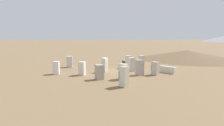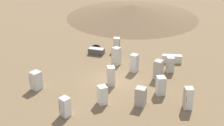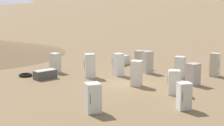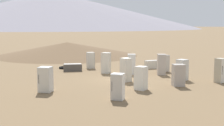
{
  "view_description": "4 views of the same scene",
  "coord_description": "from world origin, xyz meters",
  "px_view_note": "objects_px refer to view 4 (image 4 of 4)",
  "views": [
    {
      "loc": [
        -21.1,
        -1.21,
        4.06
      ],
      "look_at": [
        -0.62,
        -0.39,
        1.14
      ],
      "focal_mm": 28.0,
      "sensor_mm": 36.0,
      "label": 1
    },
    {
      "loc": [
        -18.5,
        14.98,
        12.83
      ],
      "look_at": [
        0.51,
        -0.35,
        1.46
      ],
      "focal_mm": 50.0,
      "sensor_mm": 36.0,
      "label": 2
    },
    {
      "loc": [
        4.41,
        24.23,
        6.09
      ],
      "look_at": [
        1.31,
        1.14,
        1.71
      ],
      "focal_mm": 60.0,
      "sensor_mm": 36.0,
      "label": 3
    },
    {
      "loc": [
        -8.07,
        21.42,
        4.13
      ],
      "look_at": [
        0.43,
        1.08,
        1.38
      ],
      "focal_mm": 50.0,
      "sensor_mm": 36.0,
      "label": 4
    }
  ],
  "objects_px": {
    "discarded_fridge_3": "(155,64)",
    "discarded_fridge_8": "(182,70)",
    "discarded_fridge_9": "(164,63)",
    "discarded_fridge_11": "(118,87)",
    "discarded_fridge_10": "(178,75)",
    "scrap_tire": "(64,68)",
    "discarded_fridge_2": "(73,67)",
    "discarded_fridge_5": "(221,71)",
    "discarded_fridge_6": "(45,79)",
    "discarded_fridge_4": "(161,64)",
    "discarded_fridge_7": "(126,70)",
    "discarded_fridge_12": "(132,64)",
    "discarded_fridge_1": "(141,78)",
    "discarded_fridge_13": "(91,60)",
    "discarded_fridge_0": "(106,63)"
  },
  "relations": [
    {
      "from": "discarded_fridge_10",
      "to": "discarded_fridge_8",
      "type": "bearing_deg",
      "value": 65.09
    },
    {
      "from": "discarded_fridge_3",
      "to": "discarded_fridge_6",
      "type": "height_order",
      "value": "discarded_fridge_6"
    },
    {
      "from": "discarded_fridge_8",
      "to": "discarded_fridge_12",
      "type": "bearing_deg",
      "value": -164.49
    },
    {
      "from": "discarded_fridge_10",
      "to": "discarded_fridge_1",
      "type": "bearing_deg",
      "value": -161.39
    },
    {
      "from": "discarded_fridge_5",
      "to": "discarded_fridge_7",
      "type": "distance_m",
      "value": 6.71
    },
    {
      "from": "discarded_fridge_4",
      "to": "scrap_tire",
      "type": "xyz_separation_m",
      "value": [
        9.21,
        0.06,
        -0.75
      ]
    },
    {
      "from": "discarded_fridge_1",
      "to": "discarded_fridge_11",
      "type": "bearing_deg",
      "value": -174.53
    },
    {
      "from": "discarded_fridge_13",
      "to": "scrap_tire",
      "type": "relative_size",
      "value": 1.54
    },
    {
      "from": "discarded_fridge_8",
      "to": "discarded_fridge_10",
      "type": "bearing_deg",
      "value": -55.74
    },
    {
      "from": "discarded_fridge_10",
      "to": "discarded_fridge_12",
      "type": "height_order",
      "value": "discarded_fridge_12"
    },
    {
      "from": "discarded_fridge_0",
      "to": "discarded_fridge_1",
      "type": "distance_m",
      "value": 7.09
    },
    {
      "from": "discarded_fridge_2",
      "to": "discarded_fridge_5",
      "type": "relative_size",
      "value": 1.01
    },
    {
      "from": "discarded_fridge_8",
      "to": "discarded_fridge_12",
      "type": "height_order",
      "value": "discarded_fridge_12"
    },
    {
      "from": "discarded_fridge_11",
      "to": "scrap_tire",
      "type": "bearing_deg",
      "value": -51.43
    },
    {
      "from": "discarded_fridge_1",
      "to": "discarded_fridge_6",
      "type": "height_order",
      "value": "discarded_fridge_6"
    },
    {
      "from": "discarded_fridge_12",
      "to": "discarded_fridge_4",
      "type": "bearing_deg",
      "value": -1.07
    },
    {
      "from": "discarded_fridge_0",
      "to": "discarded_fridge_3",
      "type": "height_order",
      "value": "discarded_fridge_0"
    },
    {
      "from": "discarded_fridge_1",
      "to": "discarded_fridge_12",
      "type": "distance_m",
      "value": 6.18
    },
    {
      "from": "discarded_fridge_3",
      "to": "discarded_fridge_2",
      "type": "bearing_deg",
      "value": 80.72
    },
    {
      "from": "discarded_fridge_5",
      "to": "discarded_fridge_11",
      "type": "relative_size",
      "value": 1.19
    },
    {
      "from": "discarded_fridge_11",
      "to": "discarded_fridge_10",
      "type": "bearing_deg",
      "value": -119.97
    },
    {
      "from": "discarded_fridge_2",
      "to": "discarded_fridge_5",
      "type": "xyz_separation_m",
      "value": [
        -12.45,
        0.8,
        0.54
      ]
    },
    {
      "from": "discarded_fridge_8",
      "to": "discarded_fridge_11",
      "type": "height_order",
      "value": "discarded_fridge_8"
    },
    {
      "from": "discarded_fridge_8",
      "to": "scrap_tire",
      "type": "relative_size",
      "value": 1.57
    },
    {
      "from": "discarded_fridge_5",
      "to": "discarded_fridge_12",
      "type": "height_order",
      "value": "discarded_fridge_5"
    },
    {
      "from": "discarded_fridge_5",
      "to": "discarded_fridge_11",
      "type": "height_order",
      "value": "discarded_fridge_5"
    },
    {
      "from": "discarded_fridge_4",
      "to": "discarded_fridge_7",
      "type": "bearing_deg",
      "value": -131.43
    },
    {
      "from": "discarded_fridge_10",
      "to": "discarded_fridge_9",
      "type": "bearing_deg",
      "value": 82.92
    },
    {
      "from": "discarded_fridge_3",
      "to": "discarded_fridge_8",
      "type": "relative_size",
      "value": 1.16
    },
    {
      "from": "discarded_fridge_10",
      "to": "discarded_fridge_13",
      "type": "relative_size",
      "value": 0.97
    },
    {
      "from": "discarded_fridge_7",
      "to": "discarded_fridge_13",
      "type": "relative_size",
      "value": 1.13
    },
    {
      "from": "discarded_fridge_4",
      "to": "discarded_fridge_13",
      "type": "height_order",
      "value": "discarded_fridge_4"
    },
    {
      "from": "discarded_fridge_1",
      "to": "discarded_fridge_5",
      "type": "bearing_deg",
      "value": -32.65
    },
    {
      "from": "discarded_fridge_8",
      "to": "discarded_fridge_13",
      "type": "distance_m",
      "value": 9.52
    },
    {
      "from": "scrap_tire",
      "to": "discarded_fridge_0",
      "type": "bearing_deg",
      "value": 168.15
    },
    {
      "from": "discarded_fridge_10",
      "to": "discarded_fridge_2",
      "type": "bearing_deg",
      "value": 133.63
    },
    {
      "from": "discarded_fridge_0",
      "to": "discarded_fridge_9",
      "type": "distance_m",
      "value": 5.15
    },
    {
      "from": "discarded_fridge_12",
      "to": "discarded_fridge_5",
      "type": "bearing_deg",
      "value": -27.28
    },
    {
      "from": "discarded_fridge_5",
      "to": "discarded_fridge_11",
      "type": "xyz_separation_m",
      "value": [
        4.87,
        7.51,
        -0.14
      ]
    },
    {
      "from": "discarded_fridge_7",
      "to": "discarded_fridge_8",
      "type": "relative_size",
      "value": 1.11
    },
    {
      "from": "discarded_fridge_10",
      "to": "discarded_fridge_11",
      "type": "distance_m",
      "value": 5.66
    },
    {
      "from": "discarded_fridge_4",
      "to": "discarded_fridge_13",
      "type": "bearing_deg",
      "value": 151.84
    },
    {
      "from": "discarded_fridge_9",
      "to": "discarded_fridge_3",
      "type": "bearing_deg",
      "value": -102.41
    },
    {
      "from": "discarded_fridge_10",
      "to": "discarded_fridge_4",
      "type": "bearing_deg",
      "value": 88.7
    },
    {
      "from": "discarded_fridge_2",
      "to": "discarded_fridge_12",
      "type": "relative_size",
      "value": 1.04
    },
    {
      "from": "discarded_fridge_3",
      "to": "discarded_fridge_10",
      "type": "xyz_separation_m",
      "value": [
        -3.65,
        7.69,
        0.36
      ]
    },
    {
      "from": "discarded_fridge_7",
      "to": "discarded_fridge_2",
      "type": "bearing_deg",
      "value": 92.47
    },
    {
      "from": "discarded_fridge_4",
      "to": "discarded_fridge_5",
      "type": "bearing_deg",
      "value": -40.78
    },
    {
      "from": "discarded_fridge_2",
      "to": "discarded_fridge_10",
      "type": "bearing_deg",
      "value": 39.13
    },
    {
      "from": "discarded_fridge_8",
      "to": "discarded_fridge_10",
      "type": "relative_size",
      "value": 1.05
    }
  ]
}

